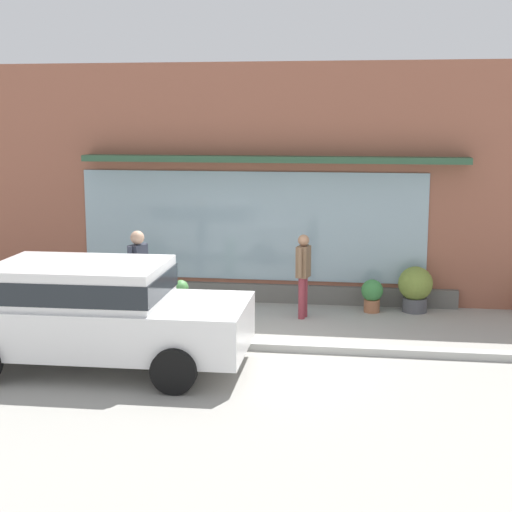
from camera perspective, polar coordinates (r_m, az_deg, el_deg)
ground_plane at (r=12.56m, az=-0.54°, el=-6.58°), size 60.00×60.00×0.00m
curb_strip at (r=12.35m, az=-0.69°, el=-6.58°), size 14.00×0.24×0.12m
storefront at (r=15.23m, az=1.29°, el=5.16°), size 14.00×0.81×4.66m
fire_hydrant at (r=13.29m, az=-5.53°, el=-3.70°), size 0.42×0.39×0.90m
pedestrian_with_handbag at (r=13.21m, az=-8.74°, el=-1.26°), size 0.36×0.63×1.75m
pedestrian_passerby at (r=14.03m, az=3.50°, el=-1.04°), size 0.26×0.47×1.54m
parked_car_white at (r=11.52m, az=-12.09°, el=-3.81°), size 4.44×2.12×1.56m
potted_plant_low_front at (r=15.68m, az=-8.77°, el=-1.88°), size 0.58×0.58×0.72m
potted_plant_doorstep at (r=14.84m, az=11.67°, el=-2.27°), size 0.65×0.65×0.87m
potted_plant_by_entrance at (r=14.70m, az=8.55°, el=-2.79°), size 0.41×0.41×0.62m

